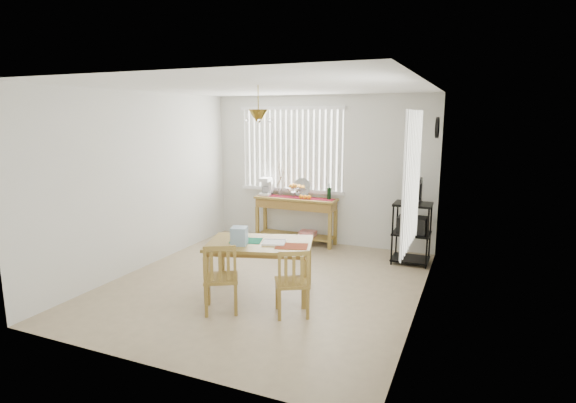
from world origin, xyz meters
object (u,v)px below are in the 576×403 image
at_px(dining_table, 260,248).
at_px(cart_items, 414,191).
at_px(wire_cart, 412,227).
at_px(chair_right, 292,283).
at_px(sideboard, 296,209).
at_px(chair_left, 221,278).

bearing_deg(dining_table, cart_items, 52.21).
bearing_deg(wire_cart, chair_right, -111.75).
bearing_deg(cart_items, chair_right, -111.66).
distance_m(sideboard, cart_items, 2.14).
relative_size(cart_items, chair_right, 0.49).
bearing_deg(chair_right, sideboard, 111.20).
bearing_deg(dining_table, wire_cart, 52.08).
distance_m(wire_cart, dining_table, 2.57).
height_order(wire_cart, chair_right, wire_cart).
height_order(wire_cart, chair_left, wire_cart).
bearing_deg(sideboard, cart_items, -9.48).
xyz_separation_m(wire_cart, dining_table, (-1.58, -2.03, 0.04)).
height_order(sideboard, cart_items, cart_items).
xyz_separation_m(sideboard, chair_left, (0.28, -3.02, -0.21)).
bearing_deg(chair_left, dining_table, 73.71).
bearing_deg(chair_right, wire_cart, 68.25).
bearing_deg(cart_items, dining_table, -127.79).
xyz_separation_m(cart_items, dining_table, (-1.58, -2.04, -0.51)).
height_order(dining_table, chair_right, chair_right).
bearing_deg(chair_left, sideboard, 95.38).
height_order(sideboard, wire_cart, wire_cart).
distance_m(sideboard, chair_right, 2.99).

